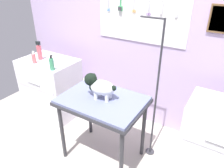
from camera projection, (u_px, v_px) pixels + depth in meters
The scene contains 9 objects.
rear_wall_panel at pixel (140, 43), 2.81m from camera, with size 4.00×0.11×2.30m.
grooming_table at pixel (102, 106), 2.29m from camera, with size 0.90×0.64×0.82m.
grooming_arm at pixel (155, 100), 2.31m from camera, with size 0.30×0.11×1.64m.
dog at pixel (99, 86), 2.19m from camera, with size 0.37×0.21×0.27m.
counter_left at pixel (51, 87), 3.24m from camera, with size 0.80×0.58×0.88m.
cabinet_right at pixel (217, 142), 2.21m from camera, with size 0.68×0.54×0.87m.
spray_bottle_tall at pixel (52, 64), 2.69m from camera, with size 0.06×0.06×0.21m.
detangler_spray at pixel (39, 52), 3.00m from camera, with size 0.07×0.07×0.26m.
pump_bottle_white at pixel (34, 58), 2.90m from camera, with size 0.06×0.05×0.18m.
Camera 1 is at (1.12, -1.24, 2.01)m, focal length 34.15 mm.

